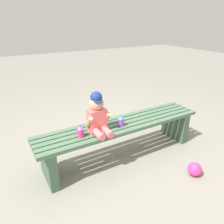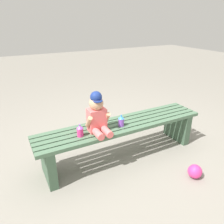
{
  "view_description": "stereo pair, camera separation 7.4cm",
  "coord_description": "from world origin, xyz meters",
  "px_view_note": "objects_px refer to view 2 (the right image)",
  "views": [
    {
      "loc": [
        -1.11,
        -1.7,
        1.43
      ],
      "look_at": [
        -0.15,
        -0.05,
        0.59
      ],
      "focal_mm": 34.32,
      "sensor_mm": 36.0,
      "label": 1
    },
    {
      "loc": [
        -1.04,
        -1.73,
        1.43
      ],
      "look_at": [
        -0.15,
        -0.05,
        0.59
      ],
      "focal_mm": 34.32,
      "sensor_mm": 36.0,
      "label": 2
    }
  ],
  "objects_px": {
    "child_figure": "(97,115)",
    "sippy_cup_right": "(121,121)",
    "park_bench": "(122,133)",
    "toy_ball": "(195,171)",
    "sippy_cup_left": "(80,131)"
  },
  "relations": [
    {
      "from": "toy_ball",
      "to": "sippy_cup_right",
      "type": "bearing_deg",
      "value": 129.23
    },
    {
      "from": "child_figure",
      "to": "park_bench",
      "type": "bearing_deg",
      "value": 6.87
    },
    {
      "from": "toy_ball",
      "to": "child_figure",
      "type": "bearing_deg",
      "value": 140.82
    },
    {
      "from": "sippy_cup_right",
      "to": "child_figure",
      "type": "bearing_deg",
      "value": 177.67
    },
    {
      "from": "sippy_cup_right",
      "to": "toy_ball",
      "type": "height_order",
      "value": "sippy_cup_right"
    },
    {
      "from": "child_figure",
      "to": "sippy_cup_right",
      "type": "bearing_deg",
      "value": -2.33
    },
    {
      "from": "child_figure",
      "to": "sippy_cup_right",
      "type": "relative_size",
      "value": 3.26
    },
    {
      "from": "park_bench",
      "to": "toy_ball",
      "type": "xyz_separation_m",
      "value": [
        0.44,
        -0.64,
        -0.22
      ]
    },
    {
      "from": "sippy_cup_left",
      "to": "sippy_cup_right",
      "type": "bearing_deg",
      "value": 0.0
    },
    {
      "from": "park_bench",
      "to": "sippy_cup_left",
      "type": "xyz_separation_m",
      "value": [
        -0.49,
        -0.05,
        0.18
      ]
    },
    {
      "from": "park_bench",
      "to": "sippy_cup_right",
      "type": "xyz_separation_m",
      "value": [
        -0.04,
        -0.05,
        0.18
      ]
    },
    {
      "from": "sippy_cup_left",
      "to": "toy_ball",
      "type": "distance_m",
      "value": 1.17
    },
    {
      "from": "park_bench",
      "to": "sippy_cup_left",
      "type": "relative_size",
      "value": 14.91
    },
    {
      "from": "child_figure",
      "to": "sippy_cup_right",
      "type": "distance_m",
      "value": 0.28
    },
    {
      "from": "park_bench",
      "to": "child_figure",
      "type": "height_order",
      "value": "child_figure"
    }
  ]
}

